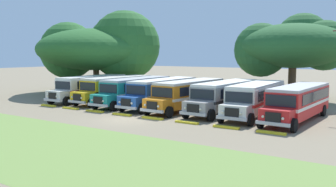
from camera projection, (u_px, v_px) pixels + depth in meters
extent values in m
plane|color=#84755B|center=(125.00, 120.00, 29.93)|extent=(220.00, 220.00, 0.00)
cube|color=olive|center=(30.00, 142.00, 22.46)|extent=(80.00, 10.36, 0.01)
cube|color=silver|center=(93.00, 87.00, 42.71)|extent=(2.82, 9.28, 2.10)
cube|color=maroon|center=(93.00, 88.00, 42.73)|extent=(2.85, 9.30, 0.24)
cube|color=black|center=(103.00, 83.00, 42.24)|extent=(0.32, 8.00, 0.80)
cube|color=black|center=(87.00, 82.00, 43.57)|extent=(0.32, 8.00, 0.80)
cube|color=silver|center=(93.00, 77.00, 42.58)|extent=(2.74, 9.18, 0.22)
cube|color=silver|center=(58.00, 96.00, 38.29)|extent=(2.25, 1.48, 1.05)
cube|color=black|center=(52.00, 96.00, 37.66)|extent=(1.10, 0.14, 0.70)
cube|color=#B7B7BC|center=(52.00, 100.00, 37.68)|extent=(2.41, 0.28, 0.24)
cube|color=black|center=(63.00, 85.00, 38.75)|extent=(2.20, 0.14, 0.84)
cube|color=maroon|center=(118.00, 85.00, 46.62)|extent=(0.90, 0.09, 1.30)
sphere|color=#EAE5C6|center=(57.00, 96.00, 37.25)|extent=(0.20, 0.20, 0.20)
sphere|color=#EAE5C6|center=(47.00, 96.00, 37.99)|extent=(0.20, 0.20, 0.20)
cylinder|color=black|center=(67.00, 101.00, 37.80)|extent=(0.31, 1.01, 1.00)
cylinder|color=black|center=(51.00, 100.00, 39.06)|extent=(0.31, 1.01, 1.00)
cylinder|color=black|center=(118.00, 94.00, 44.73)|extent=(0.31, 1.01, 1.00)
cylinder|color=black|center=(103.00, 93.00, 45.99)|extent=(0.31, 1.01, 1.00)
cube|color=yellow|center=(118.00, 88.00, 41.23)|extent=(2.68, 9.25, 2.10)
cube|color=black|center=(118.00, 89.00, 41.25)|extent=(2.71, 9.27, 0.24)
cube|color=black|center=(128.00, 84.00, 40.70)|extent=(0.19, 8.00, 0.80)
cube|color=black|center=(112.00, 83.00, 42.15)|extent=(0.19, 8.00, 0.80)
cube|color=beige|center=(118.00, 78.00, 41.11)|extent=(2.59, 9.14, 0.22)
cube|color=yellow|center=(83.00, 97.00, 36.97)|extent=(2.23, 1.44, 1.05)
cube|color=black|center=(77.00, 97.00, 36.37)|extent=(1.10, 0.12, 0.70)
cube|color=#B7B7BC|center=(77.00, 102.00, 36.38)|extent=(2.40, 0.25, 0.24)
cube|color=black|center=(87.00, 86.00, 37.41)|extent=(2.20, 0.10, 0.84)
cube|color=black|center=(144.00, 86.00, 45.01)|extent=(0.90, 0.08, 1.30)
sphere|color=#EAE5C6|center=(81.00, 98.00, 35.93)|extent=(0.20, 0.20, 0.20)
sphere|color=#EAE5C6|center=(72.00, 97.00, 36.72)|extent=(0.20, 0.20, 0.20)
cylinder|color=black|center=(92.00, 103.00, 36.43)|extent=(0.30, 1.01, 1.00)
cylinder|color=black|center=(76.00, 101.00, 37.79)|extent=(0.30, 1.01, 1.00)
cylinder|color=black|center=(143.00, 95.00, 43.11)|extent=(0.30, 1.01, 1.00)
cylinder|color=black|center=(128.00, 94.00, 44.48)|extent=(0.30, 1.01, 1.00)
cube|color=teal|center=(137.00, 90.00, 39.07)|extent=(2.66, 9.24, 2.10)
cube|color=white|center=(137.00, 91.00, 39.09)|extent=(2.69, 9.26, 0.24)
cube|color=black|center=(149.00, 85.00, 38.58)|extent=(0.18, 8.00, 0.80)
cube|color=black|center=(130.00, 84.00, 39.95)|extent=(0.18, 8.00, 0.80)
cube|color=#B2B2B7|center=(137.00, 79.00, 38.95)|extent=(2.57, 9.14, 0.22)
cube|color=teal|center=(103.00, 100.00, 34.70)|extent=(2.22, 1.44, 1.05)
cube|color=black|center=(98.00, 100.00, 34.08)|extent=(1.10, 0.12, 0.70)
cube|color=#B7B7BC|center=(98.00, 105.00, 34.10)|extent=(2.40, 0.24, 0.24)
cube|color=black|center=(108.00, 89.00, 35.15)|extent=(2.20, 0.10, 0.84)
cube|color=white|center=(161.00, 87.00, 42.94)|extent=(0.90, 0.08, 1.30)
sphere|color=#EAE5C6|center=(103.00, 101.00, 33.66)|extent=(0.20, 0.20, 0.20)
sphere|color=#EAE5C6|center=(92.00, 100.00, 34.42)|extent=(0.20, 0.20, 0.20)
cylinder|color=black|center=(114.00, 106.00, 34.20)|extent=(0.30, 1.00, 1.00)
cylinder|color=black|center=(95.00, 104.00, 35.49)|extent=(0.30, 1.00, 1.00)
cylinder|color=black|center=(162.00, 97.00, 41.04)|extent=(0.30, 1.00, 1.00)
cylinder|color=black|center=(145.00, 96.00, 42.34)|extent=(0.30, 1.00, 1.00)
cube|color=#23519E|center=(164.00, 91.00, 37.49)|extent=(2.53, 9.21, 2.10)
cube|color=silver|center=(164.00, 93.00, 37.50)|extent=(2.56, 9.23, 0.24)
cube|color=black|center=(176.00, 87.00, 36.98)|extent=(0.07, 8.00, 0.80)
cube|color=black|center=(156.00, 86.00, 38.38)|extent=(0.07, 8.00, 0.80)
cube|color=silver|center=(164.00, 80.00, 37.36)|extent=(2.45, 9.11, 0.22)
cube|color=#23519E|center=(131.00, 102.00, 33.16)|extent=(2.20, 1.41, 1.05)
cube|color=black|center=(126.00, 103.00, 32.54)|extent=(1.10, 0.10, 0.70)
cube|color=#B7B7BC|center=(126.00, 107.00, 32.56)|extent=(2.40, 0.21, 0.24)
cube|color=black|center=(136.00, 90.00, 33.60)|extent=(2.20, 0.07, 0.84)
cube|color=silver|center=(187.00, 89.00, 41.32)|extent=(0.90, 0.06, 1.30)
sphere|color=#EAE5C6|center=(132.00, 103.00, 32.11)|extent=(0.20, 0.20, 0.20)
sphere|color=#EAE5C6|center=(120.00, 102.00, 32.89)|extent=(0.20, 0.20, 0.20)
cylinder|color=black|center=(142.00, 109.00, 32.64)|extent=(0.28, 1.00, 1.00)
cylinder|color=black|center=(122.00, 107.00, 33.96)|extent=(0.28, 1.00, 1.00)
cylinder|color=black|center=(189.00, 99.00, 39.42)|extent=(0.28, 1.00, 1.00)
cylinder|color=black|center=(170.00, 98.00, 40.74)|extent=(0.28, 1.00, 1.00)
cube|color=orange|center=(190.00, 93.00, 35.48)|extent=(2.83, 9.28, 2.10)
cube|color=white|center=(190.00, 95.00, 35.50)|extent=(2.86, 9.30, 0.24)
cube|color=black|center=(203.00, 89.00, 34.92)|extent=(0.33, 8.00, 0.80)
cube|color=black|center=(181.00, 87.00, 36.40)|extent=(0.33, 8.00, 0.80)
cube|color=beige|center=(190.00, 82.00, 35.35)|extent=(2.74, 9.18, 0.22)
cube|color=orange|center=(157.00, 105.00, 31.27)|extent=(2.25, 1.48, 1.05)
cube|color=black|center=(152.00, 106.00, 30.67)|extent=(1.10, 0.14, 0.70)
cube|color=#B7B7BC|center=(152.00, 111.00, 30.68)|extent=(2.41, 0.29, 0.24)
cube|color=black|center=(162.00, 92.00, 31.69)|extent=(2.20, 0.14, 0.84)
cube|color=white|center=(213.00, 91.00, 39.21)|extent=(0.90, 0.09, 1.30)
sphere|color=#EAE5C6|center=(158.00, 106.00, 30.22)|extent=(0.20, 0.20, 0.20)
sphere|color=#EAE5C6|center=(145.00, 105.00, 31.03)|extent=(0.20, 0.20, 0.20)
cylinder|color=black|center=(169.00, 112.00, 30.70)|extent=(0.32, 1.01, 1.00)
cylinder|color=black|center=(147.00, 110.00, 32.10)|extent=(0.32, 1.01, 1.00)
cylinder|color=black|center=(216.00, 102.00, 37.31)|extent=(0.32, 1.01, 1.00)
cylinder|color=black|center=(196.00, 100.00, 38.71)|extent=(0.32, 1.01, 1.00)
cube|color=#9E9993|center=(226.00, 95.00, 33.92)|extent=(2.68, 9.25, 2.10)
cube|color=#282828|center=(226.00, 97.00, 33.94)|extent=(2.71, 9.27, 0.24)
cube|color=black|center=(241.00, 90.00, 33.39)|extent=(0.19, 8.00, 0.80)
cube|color=black|center=(216.00, 89.00, 34.84)|extent=(0.19, 8.00, 0.80)
cube|color=silver|center=(227.00, 83.00, 33.80)|extent=(2.59, 9.14, 0.22)
cube|color=#9E9993|center=(198.00, 108.00, 29.66)|extent=(2.23, 1.44, 1.05)
cube|color=black|center=(193.00, 109.00, 29.06)|extent=(1.10, 0.12, 0.70)
cube|color=#B7B7BC|center=(193.00, 114.00, 29.07)|extent=(2.40, 0.25, 0.24)
cube|color=black|center=(202.00, 94.00, 30.10)|extent=(2.20, 0.10, 0.84)
cube|color=#282828|center=(246.00, 92.00, 37.70)|extent=(0.90, 0.08, 1.30)
sphere|color=#EAE5C6|center=(200.00, 109.00, 28.62)|extent=(0.20, 0.20, 0.20)
sphere|color=#EAE5C6|center=(185.00, 108.00, 29.41)|extent=(0.20, 0.20, 0.20)
cylinder|color=black|center=(211.00, 115.00, 29.12)|extent=(0.30, 1.01, 1.00)
cylinder|color=black|center=(186.00, 113.00, 30.48)|extent=(0.30, 1.01, 1.00)
cylinder|color=black|center=(251.00, 104.00, 35.80)|extent=(0.30, 1.01, 1.00)
cylinder|color=black|center=(229.00, 102.00, 37.17)|extent=(0.30, 1.01, 1.00)
cube|color=silver|center=(257.00, 98.00, 32.12)|extent=(2.94, 9.31, 2.10)
cube|color=red|center=(257.00, 99.00, 32.14)|extent=(2.97, 9.33, 0.24)
cube|color=black|center=(272.00, 92.00, 31.67)|extent=(0.43, 7.99, 0.80)
cube|color=black|center=(244.00, 91.00, 32.98)|extent=(0.43, 7.99, 0.80)
cube|color=silver|center=(257.00, 84.00, 32.00)|extent=(2.86, 9.21, 0.22)
cube|color=silver|center=(235.00, 112.00, 27.67)|extent=(2.27, 1.50, 1.05)
cube|color=black|center=(232.00, 113.00, 27.04)|extent=(1.10, 0.15, 0.70)
cube|color=#B7B7BC|center=(231.00, 118.00, 27.05)|extent=(2.41, 0.32, 0.24)
cube|color=black|center=(239.00, 97.00, 28.13)|extent=(2.20, 0.17, 0.84)
cube|color=red|center=(271.00, 94.00, 36.07)|extent=(0.90, 0.10, 1.30)
sphere|color=#EAE5C6|center=(240.00, 113.00, 26.63)|extent=(0.20, 0.20, 0.20)
sphere|color=#EAE5C6|center=(223.00, 112.00, 27.35)|extent=(0.20, 0.20, 0.20)
cylinder|color=black|center=(251.00, 120.00, 27.20)|extent=(0.33, 1.01, 1.00)
cylinder|color=black|center=(221.00, 117.00, 28.43)|extent=(0.33, 1.01, 1.00)
cylinder|color=black|center=(279.00, 106.00, 34.18)|extent=(0.33, 1.01, 1.00)
cylinder|color=black|center=(254.00, 104.00, 35.41)|extent=(0.33, 1.01, 1.00)
cube|color=red|center=(299.00, 101.00, 29.77)|extent=(2.85, 9.29, 2.10)
cube|color=white|center=(299.00, 103.00, 29.79)|extent=(2.88, 9.31, 0.24)
cube|color=black|center=(317.00, 96.00, 29.22)|extent=(0.35, 8.00, 0.80)
cube|color=black|center=(285.00, 94.00, 30.70)|extent=(0.35, 8.00, 0.80)
cube|color=#B2B2B7|center=(300.00, 87.00, 29.65)|extent=(2.77, 9.19, 0.22)
cube|color=red|center=(277.00, 116.00, 25.57)|extent=(2.25, 1.48, 1.05)
cube|color=black|center=(273.00, 117.00, 24.97)|extent=(1.10, 0.14, 0.70)
cube|color=#B7B7BC|center=(273.00, 124.00, 24.99)|extent=(2.41, 0.29, 0.24)
cube|color=black|center=(280.00, 101.00, 26.00)|extent=(2.20, 0.14, 0.84)
cube|color=white|center=(314.00, 97.00, 33.50)|extent=(0.90, 0.09, 1.30)
sphere|color=#EAE5C6|center=(283.00, 119.00, 24.52)|extent=(0.20, 0.20, 0.20)
sphere|color=#EAE5C6|center=(263.00, 117.00, 25.34)|extent=(0.20, 0.20, 0.20)
cylinder|color=black|center=(294.00, 125.00, 25.01)|extent=(0.32, 1.01, 1.00)
cylinder|color=black|center=(261.00, 122.00, 26.41)|extent=(0.32, 1.01, 1.00)
cylinder|color=black|center=(323.00, 110.00, 31.60)|extent=(0.32, 1.01, 1.00)
cylinder|color=black|center=(295.00, 108.00, 33.00)|extent=(0.32, 1.01, 1.00)
cube|color=yellow|center=(49.00, 106.00, 37.60)|extent=(2.00, 0.36, 0.15)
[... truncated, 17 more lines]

